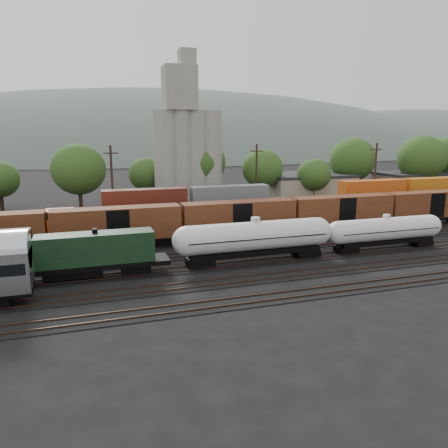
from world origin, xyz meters
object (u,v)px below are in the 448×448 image
object	(u,v)px
green_locomotive	(61,254)
orange_locomotive	(96,224)
grain_silo	(187,146)
tank_car_a	(255,238)

from	to	relation	value
green_locomotive	orange_locomotive	xyz separation A→B (m)	(3.65, 15.00, -0.34)
green_locomotive	grain_silo	distance (m)	47.30
green_locomotive	tank_car_a	bearing A→B (deg)	-0.00
orange_locomotive	grain_silo	world-z (taller)	grain_silo
green_locomotive	grain_silo	world-z (taller)	grain_silo
green_locomotive	grain_silo	size ratio (longest dim) A/B	0.63
tank_car_a	orange_locomotive	bearing A→B (deg)	136.84
tank_car_a	grain_silo	size ratio (longest dim) A/B	0.62
green_locomotive	orange_locomotive	bearing A→B (deg)	76.31
green_locomotive	orange_locomotive	distance (m)	15.44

